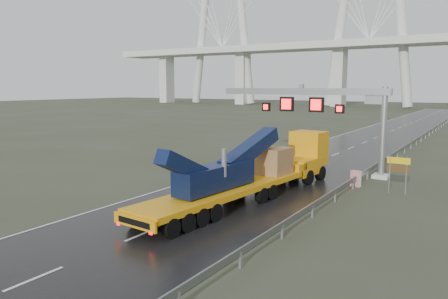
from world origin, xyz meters
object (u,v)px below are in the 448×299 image
Objects in this scene: exit_sign_pair at (398,168)px; striped_barrier at (356,179)px; sign_gantry at (325,106)px; heavy_haul_truck at (262,169)px.

exit_sign_pair is 2.19× the size of striped_barrier.
exit_sign_pair is 3.32m from striped_barrier.
heavy_haul_truck is (-0.86, -9.64, -3.87)m from sign_gantry.
striped_barrier is (3.90, -3.99, -5.03)m from sign_gantry.
exit_sign_pair is (7.75, 4.89, 0.05)m from heavy_haul_truck.
striped_barrier is at bearing -45.71° from sign_gantry.
sign_gantry is at bearing 90.38° from heavy_haul_truck.
sign_gantry reaches higher than striped_barrier.
heavy_haul_truck is 16.47× the size of striped_barrier.
heavy_haul_truck reaches higher than exit_sign_pair.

